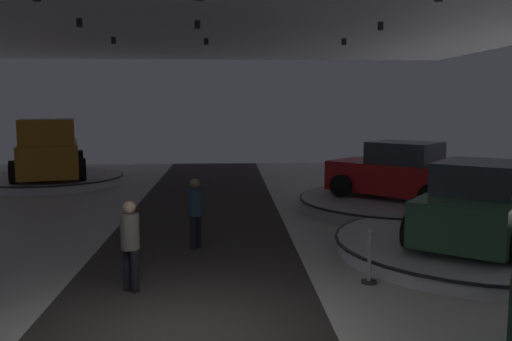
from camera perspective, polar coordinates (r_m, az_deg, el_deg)
name	(u,v)px	position (r m, az deg, el deg)	size (l,w,h in m)	color
display_platform_mid_right	(477,246)	(12.67, 22.24, -7.41)	(6.07, 6.07, 0.32)	silver
display_car_mid_right	(479,205)	(12.45, 22.40, -3.40)	(3.97, 4.43, 1.71)	#2D5638
display_platform_deep_left	(51,180)	(23.15, -20.80, -0.89)	(5.68, 5.68, 0.35)	silver
pickup_truck_deep_left	(49,153)	(22.71, -20.95, 1.72)	(3.79, 5.67, 2.30)	#B77519
display_platform_far_right	(398,203)	(17.05, 14.75, -3.36)	(6.02, 6.02, 0.37)	#B7B7BC
display_car_far_right	(400,173)	(16.89, 14.95, -0.26)	(4.27, 4.21, 1.71)	red
visitor_walking_near	(195,209)	(12.13, -6.39, -4.01)	(0.32, 0.32, 1.59)	black
visitor_walking_far	(130,240)	(9.59, -13.10, -7.15)	(0.32, 0.32, 1.59)	black
stanchion_a	(369,263)	(10.12, 11.83, -9.50)	(0.28, 0.28, 1.01)	#333338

